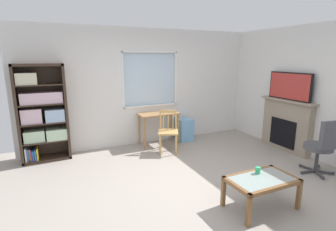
{
  "coord_description": "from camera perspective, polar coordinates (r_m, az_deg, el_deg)",
  "views": [
    {
      "loc": [
        -2.02,
        -3.38,
        2.02
      ],
      "look_at": [
        -0.06,
        0.85,
        0.97
      ],
      "focal_mm": 27.7,
      "sensor_mm": 36.0,
      "label": 1
    }
  ],
  "objects": [
    {
      "name": "ground",
      "position": [
        4.44,
        5.47,
        -14.59
      ],
      "size": [
        6.48,
        5.72,
        0.02
      ],
      "primitive_type": "cube",
      "color": "#9E9389"
    },
    {
      "name": "wall_back_with_window",
      "position": [
        6.13,
        -5.66,
        6.05
      ],
      "size": [
        5.48,
        0.15,
        2.66
      ],
      "color": "silver",
      "rests_on": "ground"
    },
    {
      "name": "wall_right",
      "position": [
        5.93,
        29.89,
        4.38
      ],
      "size": [
        0.12,
        4.92,
        2.66
      ],
      "primitive_type": "cube",
      "color": "silver",
      "rests_on": "ground"
    },
    {
      "name": "bookshelf",
      "position": [
        5.61,
        -25.99,
        0.36
      ],
      "size": [
        0.9,
        0.38,
        1.91
      ],
      "color": "#38281E",
      "rests_on": "ground"
    },
    {
      "name": "desk_under_window",
      "position": [
        6.01,
        -2.09,
        -0.66
      ],
      "size": [
        0.93,
        0.47,
        0.76
      ],
      "color": "#A37547",
      "rests_on": "ground"
    },
    {
      "name": "wooden_chair",
      "position": [
        5.6,
        0.04,
        -3.4
      ],
      "size": [
        0.55,
        0.54,
        0.9
      ],
      "color": "tan",
      "rests_on": "ground"
    },
    {
      "name": "plastic_drawer_unit",
      "position": [
        6.45,
        3.56,
        -3.05
      ],
      "size": [
        0.35,
        0.4,
        0.54
      ],
      "primitive_type": "cube",
      "color": "#72ADDB",
      "rests_on": "ground"
    },
    {
      "name": "fireplace",
      "position": [
        6.24,
        24.58,
        -1.9
      ],
      "size": [
        0.26,
        1.28,
        1.13
      ],
      "color": "gray",
      "rests_on": "ground"
    },
    {
      "name": "tv",
      "position": [
        6.09,
        25.2,
        5.87
      ],
      "size": [
        0.06,
        1.03,
        0.58
      ],
      "color": "black",
      "rests_on": "fireplace"
    },
    {
      "name": "office_chair",
      "position": [
        5.21,
        30.92,
        -5.5
      ],
      "size": [
        0.58,
        0.6,
        1.0
      ],
      "color": "#4C4C51",
      "rests_on": "ground"
    },
    {
      "name": "coffee_table",
      "position": [
        3.82,
        19.9,
        -13.76
      ],
      "size": [
        0.92,
        0.55,
        0.43
      ],
      "color": "#8C9E99",
      "rests_on": "ground"
    },
    {
      "name": "sippy_cup",
      "position": [
        3.9,
        19.17,
        -11.3
      ],
      "size": [
        0.07,
        0.07,
        0.09
      ],
      "primitive_type": "cylinder",
      "color": "#33B770",
      "rests_on": "coffee_table"
    }
  ]
}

